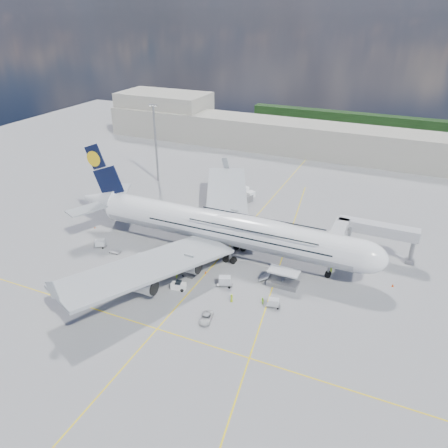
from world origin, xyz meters
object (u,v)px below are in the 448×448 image
at_px(cone_wing_right_inner, 206,272).
at_px(dolly_nose_near, 225,281).
at_px(cone_wing_right_outer, 101,276).
at_px(catering_truck_inner, 235,216).
at_px(crew_loader, 262,301).
at_px(airliner, 225,228).
at_px(light_mast, 156,143).
at_px(dolly_back, 100,243).
at_px(dolly_nose_far, 274,303).
at_px(service_van, 206,318).
at_px(cone_tail, 95,227).
at_px(cargo_loader, 282,280).
at_px(catering_truck_outer, 242,193).
at_px(crew_wing, 189,262).
at_px(dolly_row_c, 189,275).
at_px(crew_tug, 176,275).
at_px(cone_wing_left_outer, 200,212).
at_px(jet_bridge, 362,232).
at_px(dolly_row_a, 115,252).
at_px(baggage_tug, 179,286).
at_px(crew_nose, 331,270).
at_px(cone_nose, 393,285).
at_px(crew_van, 232,298).
at_px(cone_wing_left_inner, 187,229).
at_px(dolly_row_b, 143,258).

bearing_deg(cone_wing_right_inner, dolly_nose_near, -23.80).
height_order(dolly_nose_near, cone_wing_right_outer, dolly_nose_near).
bearing_deg(catering_truck_inner, crew_loader, -43.35).
height_order(airliner, light_mast, light_mast).
relative_size(dolly_back, dolly_nose_far, 1.14).
relative_size(dolly_nose_far, service_van, 0.70).
height_order(crew_loader, cone_tail, crew_loader).
distance_m(cargo_loader, light_mast, 71.72).
distance_m(catering_truck_outer, crew_wing, 40.21).
bearing_deg(dolly_row_c, crew_tug, -133.67).
relative_size(airliner, service_van, 18.31).
xyz_separation_m(cone_wing_left_outer, cone_wing_right_outer, (-4.94, -38.04, -0.03)).
distance_m(jet_bridge, cone_wing_right_inner, 36.89).
relative_size(dolly_row_a, dolly_nose_near, 0.73).
xyz_separation_m(jet_bridge, baggage_tug, (-32.37, -28.33, -6.00)).
distance_m(baggage_tug, cone_wing_left_outer, 37.42).
bearing_deg(catering_truck_inner, jet_bridge, 6.40).
bearing_deg(dolly_nose_near, crew_nose, 14.81).
xyz_separation_m(crew_tug, cone_wing_right_inner, (4.93, 4.36, -0.51)).
distance_m(dolly_row_a, cone_nose, 63.61).
bearing_deg(cone_wing_right_outer, dolly_nose_far, 8.14).
bearing_deg(service_van, cone_wing_left_outer, 107.31).
relative_size(dolly_row_a, dolly_nose_far, 0.90).
bearing_deg(cone_tail, crew_tug, -20.49).
relative_size(crew_loader, crew_wing, 0.99).
distance_m(baggage_tug, cone_wing_right_inner, 8.16).
xyz_separation_m(light_mast, crew_van, (49.27, -51.80, -12.33)).
distance_m(dolly_nose_far, crew_tug, 22.49).
bearing_deg(dolly_row_c, service_van, -41.00).
bearing_deg(dolly_row_c, dolly_back, -177.49).
distance_m(cargo_loader, cone_wing_right_inner, 17.13).
distance_m(catering_truck_inner, cone_nose, 44.63).
height_order(catering_truck_inner, crew_nose, catering_truck_inner).
relative_size(cone_wing_left_inner, cone_wing_right_outer, 1.07).
bearing_deg(crew_nose, dolly_back, 152.96).
height_order(catering_truck_inner, cone_wing_right_inner, catering_truck_inner).
height_order(airliner, service_van, airliner).
xyz_separation_m(crew_nose, cone_wing_right_inner, (-25.41, -11.54, -0.56)).
height_order(cargo_loader, catering_truck_outer, catering_truck_outer).
distance_m(jet_bridge, dolly_nose_far, 29.22).
xyz_separation_m(catering_truck_inner, catering_truck_outer, (-4.29, 15.71, 0.11)).
height_order(dolly_row_b, dolly_nose_near, dolly_nose_near).
bearing_deg(dolly_row_b, cone_tail, 132.83).
bearing_deg(crew_wing, dolly_nose_near, -85.65).
distance_m(dolly_row_a, dolly_nose_near, 29.74).
relative_size(crew_nose, crew_loader, 1.04).
bearing_deg(crew_van, crew_nose, -69.76).
bearing_deg(crew_loader, dolly_row_a, -130.20).
xyz_separation_m(service_van, cone_nose, (31.18, 26.12, -0.30)).
bearing_deg(cone_wing_right_inner, cone_wing_left_outer, 119.17).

